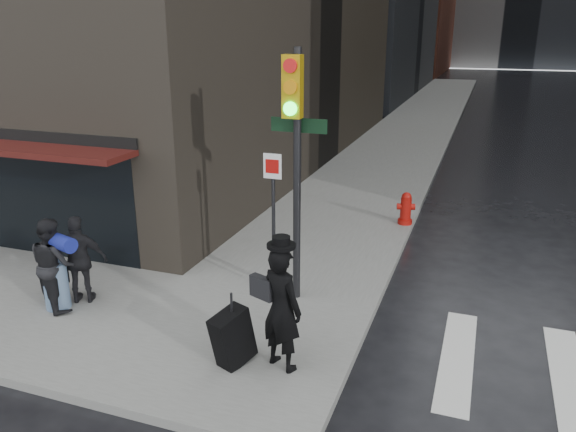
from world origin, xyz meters
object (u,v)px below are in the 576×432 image
traffic_light (293,145)px  man_overcoat (271,312)px  man_greycoat (80,260)px  man_jeans (53,264)px  fire_hydrant (406,210)px

traffic_light → man_overcoat: bearing=-78.6°
man_greycoat → traffic_light: 4.39m
man_jeans → fire_hydrant: (5.21, 6.74, -0.48)m
man_overcoat → man_greycoat: size_ratio=1.28×
fire_hydrant → man_greycoat: bearing=-127.7°
man_jeans → traffic_light: traffic_light is taller
man_greycoat → fire_hydrant: man_greycoat is taller
man_overcoat → man_jeans: (-4.30, 0.43, -0.03)m
man_jeans → traffic_light: size_ratio=0.38×
man_greycoat → traffic_light: bearing=178.1°
man_greycoat → man_jeans: bearing=28.8°
man_greycoat → fire_hydrant: (4.94, 6.38, -0.45)m
man_overcoat → man_greycoat: bearing=10.9°
man_overcoat → fire_hydrant: bearing=-75.3°
man_overcoat → man_greycoat: man_overcoat is taller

